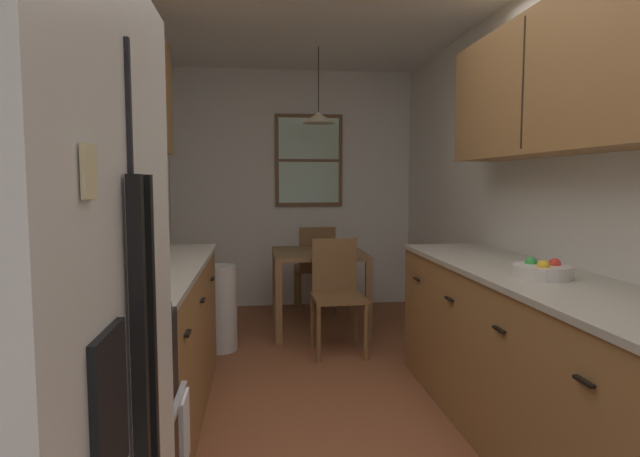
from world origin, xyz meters
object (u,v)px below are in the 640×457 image
microwave_over_range (3,64)px  storage_canister (102,272)px  dining_chair_far (316,265)px  table_serving_bowl (328,247)px  fruit_bowl (542,270)px  dining_table (319,264)px  trash_bin (219,308)px  dining_chair_near (337,290)px

microwave_over_range → storage_canister: (0.11, 0.52, -0.70)m
dining_chair_far → table_serving_bowl: 0.65m
dining_chair_far → fruit_bowl: 3.17m
dining_table → storage_canister: (-1.17, -2.60, 0.39)m
trash_bin → fruit_bowl: 2.60m
dining_chair_near → storage_canister: storage_canister is taller
fruit_bowl → table_serving_bowl: (-0.71, 2.45, -0.18)m
trash_bin → microwave_over_range: bearing=-98.9°
storage_canister → fruit_bowl: (1.98, 0.20, -0.06)m
fruit_bowl → table_serving_bowl: size_ratio=1.46×
trash_bin → dining_table: bearing=30.1°
dining_table → dining_chair_near: bearing=-83.7°
storage_canister → table_serving_bowl: (1.27, 2.65, -0.25)m
dining_chair_far → table_serving_bowl: (0.05, -0.60, 0.25)m
dining_chair_near → trash_bin: size_ratio=1.31×
dining_chair_near → storage_canister: bearing=-122.4°
dining_chair_far → table_serving_bowl: dining_chair_far is taller
trash_bin → fruit_bowl: fruit_bowl is taller
storage_canister → fruit_bowl: bearing=5.7°
dining_chair_near → fruit_bowl: fruit_bowl is taller
dining_chair_near → dining_chair_far: 1.29m
table_serving_bowl → dining_table: bearing=-154.3°
dining_table → dining_chair_far: bearing=86.0°
microwave_over_range → table_serving_bowl: (1.37, 3.17, -0.94)m
microwave_over_range → dining_table: bearing=67.7°
dining_chair_near → table_serving_bowl: bearing=87.9°
dining_chair_near → fruit_bowl: 1.95m
microwave_over_range → storage_canister: 0.88m
dining_chair_far → storage_canister: (-1.21, -3.24, 0.50)m
storage_canister → fruit_bowl: storage_canister is taller
storage_canister → dining_chair_far: bearing=69.5°
fruit_bowl → table_serving_bowl: 2.56m
dining_chair_near → fruit_bowl: bearing=-67.3°
microwave_over_range → dining_chair_far: 4.17m
dining_chair_near → trash_bin: bearing=171.4°
table_serving_bowl → dining_chair_far: bearing=95.0°
dining_table → table_serving_bowl: (0.10, 0.05, 0.15)m
dining_table → dining_chair_far: dining_chair_far is taller
dining_chair_far → trash_bin: size_ratio=1.31×
microwave_over_range → table_serving_bowl: size_ratio=3.31×
dining_table → trash_bin: (-0.87, -0.50, -0.27)m
dining_chair_near → trash_bin: (-0.94, 0.14, -0.16)m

